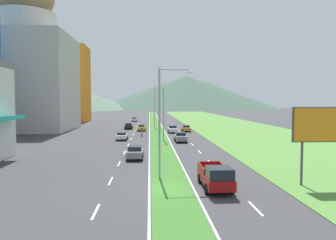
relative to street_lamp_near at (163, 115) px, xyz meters
name	(u,v)px	position (x,y,z in m)	size (l,w,h in m)	color
ground_plane	(172,189)	(0.52, -3.54, -5.65)	(600.00, 600.00, 0.00)	#38383A
grass_median	(156,127)	(0.52, 56.46, -5.62)	(3.20, 240.00, 0.06)	#387028
grass_verge_right	(232,126)	(21.12, 56.46, -5.62)	(24.00, 240.00, 0.06)	#518438
lane_dash_left_2	(96,212)	(-4.58, -8.32, -5.64)	(0.16, 2.80, 0.01)	silver
lane_dash_left_3	(111,181)	(-4.58, -0.71, -5.64)	(0.16, 2.80, 0.01)	silver
lane_dash_left_4	(119,164)	(-4.58, 6.90, -5.64)	(0.16, 2.80, 0.01)	silver
lane_dash_left_5	(125,152)	(-4.58, 14.51, -5.64)	(0.16, 2.80, 0.01)	silver
lane_dash_left_6	(128,145)	(-4.58, 22.11, -5.64)	(0.16, 2.80, 0.01)	silver
lane_dash_left_7	(131,139)	(-4.58, 29.72, -5.64)	(0.16, 2.80, 0.01)	silver
lane_dash_left_8	(133,135)	(-4.58, 37.33, -5.64)	(0.16, 2.80, 0.01)	silver
lane_dash_left_9	(135,131)	(-4.58, 44.94, -5.64)	(0.16, 2.80, 0.01)	silver
lane_dash_left_10	(136,128)	(-4.58, 52.55, -5.64)	(0.16, 2.80, 0.01)	silver
lane_dash_left_11	(137,126)	(-4.58, 60.16, -5.64)	(0.16, 2.80, 0.01)	silver
lane_dash_left_12	(138,124)	(-4.58, 67.77, -5.64)	(0.16, 2.80, 0.01)	silver
lane_dash_right_2	(255,208)	(5.62, -8.32, -5.64)	(0.16, 2.80, 0.01)	silver
lane_dash_right_3	(227,179)	(5.62, -0.71, -5.64)	(0.16, 2.80, 0.01)	silver
lane_dash_right_4	(210,163)	(5.62, 6.90, -5.64)	(0.16, 2.80, 0.01)	silver
lane_dash_right_5	(200,152)	(5.62, 14.51, -5.64)	(0.16, 2.80, 0.01)	silver
lane_dash_right_6	(192,144)	(5.62, 22.11, -5.64)	(0.16, 2.80, 0.01)	silver
lane_dash_right_7	(187,139)	(5.62, 29.72, -5.64)	(0.16, 2.80, 0.01)	silver
lane_dash_right_8	(182,134)	(5.62, 37.33, -5.64)	(0.16, 2.80, 0.01)	silver
lane_dash_right_9	(179,131)	(5.62, 44.94, -5.64)	(0.16, 2.80, 0.01)	silver
lane_dash_right_10	(176,128)	(5.62, 52.55, -5.64)	(0.16, 2.80, 0.01)	silver
lane_dash_right_11	(174,126)	(5.62, 60.16, -5.64)	(0.16, 2.80, 0.01)	silver
lane_dash_right_12	(172,124)	(5.62, 67.77, -5.64)	(0.16, 2.80, 0.01)	silver
edge_line_median_left	(149,127)	(-1.23, 56.46, -5.64)	(0.16, 240.00, 0.01)	silver
edge_line_median_right	(163,127)	(2.27, 56.46, -5.64)	(0.16, 240.00, 0.01)	silver
domed_building	(28,64)	(-29.92, 49.22, 10.09)	(19.96, 19.96, 37.70)	#B7B2A8
midrise_colored	(69,84)	(-28.20, 80.36, 6.97)	(12.31, 12.31, 25.23)	orange
hill_far_left	(23,91)	(-111.05, 253.28, 10.21)	(199.05, 199.05, 31.72)	#516B56
hill_far_center	(186,92)	(34.47, 283.70, 10.11)	(179.23, 179.23, 31.53)	#3D5647
hill_far_right	(206,95)	(54.60, 284.08, 7.77)	(127.35, 127.35, 26.84)	#47664C
street_lamp_near	(163,115)	(0.00, 0.00, 0.00)	(3.05, 0.49, 9.86)	#99999E
street_lamp_mid	(162,110)	(0.89, 26.33, -0.33)	(2.96, 0.37, 9.24)	#99999E
street_lamp_far	(156,104)	(0.33, 52.72, 0.52)	(2.67, 0.28, 10.96)	#99999E
billboard_roadside	(324,128)	(12.96, -3.23, -0.89)	(5.31, 0.28, 6.45)	#4C4C51
car_0	(173,129)	(3.85, 40.87, -4.86)	(2.02, 4.41, 1.56)	silver
car_1	(180,137)	(4.06, 25.48, -4.84)	(2.03, 4.75, 1.59)	slate
car_2	(129,126)	(-6.40, 50.48, -4.89)	(1.88, 4.36, 1.50)	black
car_3	(141,128)	(-3.12, 45.85, -4.89)	(1.99, 4.65, 1.45)	yellow
car_4	(122,136)	(-6.13, 28.62, -4.94)	(1.94, 4.18, 1.37)	silver
car_5	(186,128)	(7.10, 43.41, -4.92)	(1.91, 4.04, 1.40)	#C6842D
car_6	(134,119)	(-6.36, 79.48, -4.90)	(1.90, 4.69, 1.44)	silver
car_7	(135,152)	(-2.95, 9.80, -4.86)	(1.98, 4.17, 1.56)	slate
pickup_truck_0	(216,177)	(3.98, -3.78, -4.67)	(2.18, 5.40, 2.00)	maroon
motorcycle_rider	(142,133)	(-2.73, 34.00, -4.90)	(0.36, 2.00, 1.80)	black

